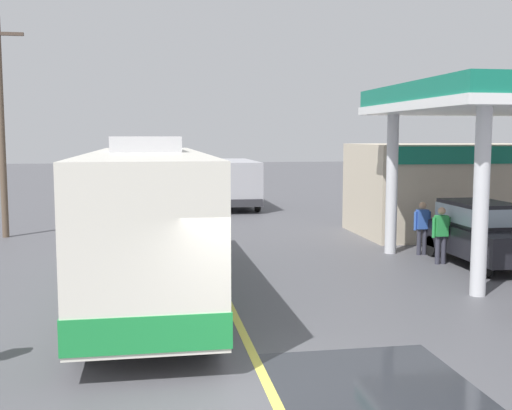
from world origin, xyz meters
name	(u,v)px	position (x,y,z in m)	size (l,w,h in m)	color
ground	(188,217)	(0.00, 20.00, 0.00)	(120.00, 120.00, 0.00)	#4C4C51
lane_divider_stripe	(196,233)	(0.00, 15.00, 0.00)	(0.16, 50.00, 0.01)	#D8CC4C
wet_puddle_patch	(381,398)	(1.49, -0.67, 0.00)	(3.07, 4.14, 0.01)	#26282D
coach_bus_main	(147,222)	(-1.75, 5.84, 1.72)	(2.60, 11.04, 3.69)	silver
gas_station_roadside	(477,167)	(9.50, 11.36, 2.63)	(9.10, 11.95, 5.10)	#147259
car_at_pump	(480,230)	(7.65, 7.75, 1.01)	(1.70, 4.20, 1.82)	black
minibus_opposing_lane	(234,179)	(2.63, 23.46, 1.47)	(2.04, 6.13, 2.44)	#A5A5AD
pedestrian_near_pump	(422,225)	(6.66, 9.44, 0.93)	(0.55, 0.22, 1.66)	#33333F
pedestrian_by_shop	(441,232)	(6.59, 8.01, 0.93)	(0.55, 0.22, 1.66)	#33333F
car_trailing_behind_bus	(139,191)	(-2.25, 22.74, 1.01)	(1.70, 4.20, 1.82)	black
utility_pole_roadside	(1,124)	(-6.94, 15.23, 4.14)	(1.80, 0.24, 7.91)	brown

